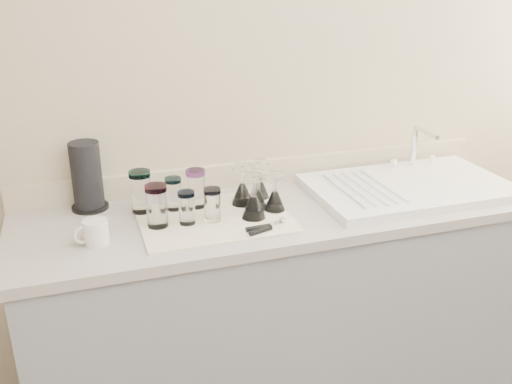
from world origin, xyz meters
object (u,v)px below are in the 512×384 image
object	(u,v)px
goblet_front_left	(254,204)
goblet_extra	(257,196)
tumbler_blue	(187,207)
goblet_back_right	(259,185)
goblet_front_right	(275,198)
tumbler_lavender	(212,204)
paper_towel_roll	(87,177)
tumbler_cyan	(174,193)
tumbler_purple	(196,188)
sink_unit	(409,186)
white_mug	(95,232)
tumbler_magenta	(157,206)
can_opener	(266,227)
goblet_back_left	(242,191)
tumbler_teal	(141,191)

from	to	relation	value
goblet_front_left	goblet_extra	bearing A→B (deg)	63.93
tumbler_blue	goblet_back_right	world-z (taller)	goblet_back_right
goblet_back_right	goblet_front_right	distance (m)	0.14
tumbler_lavender	paper_towel_roll	size ratio (longest dim) A/B	0.47
tumbler_cyan	tumbler_lavender	xyz separation A→B (m)	(0.11, -0.15, -0.00)
tumbler_purple	tumbler_blue	bearing A→B (deg)	-115.09
goblet_front_right	tumbler_lavender	bearing A→B (deg)	-174.81
goblet_back_right	goblet_front_left	distance (m)	0.20
sink_unit	tumbler_lavender	size ratio (longest dim) A/B	6.59
tumbler_cyan	tumbler_blue	distance (m)	0.14
tumbler_cyan	white_mug	xyz separation A→B (m)	(-0.30, -0.19, -0.03)
sink_unit	paper_towel_roll	bearing A→B (deg)	170.00
tumbler_magenta	goblet_front_right	bearing A→B (deg)	0.80
goblet_front_right	tumbler_magenta	bearing A→B (deg)	-179.20
tumbler_blue	goblet_front_left	world-z (taller)	goblet_front_left
goblet_front_right	can_opener	xyz separation A→B (m)	(-0.09, -0.16, -0.04)
tumbler_magenta	goblet_extra	bearing A→B (deg)	5.67
can_opener	goblet_front_left	bearing A→B (deg)	94.70
goblet_front_right	paper_towel_roll	bearing A→B (deg)	159.33
sink_unit	tumbler_magenta	distance (m)	1.05
sink_unit	goblet_front_left	size ratio (longest dim) A/B	5.09
goblet_front_left	white_mug	distance (m)	0.57
goblet_front_left	white_mug	xyz separation A→B (m)	(-0.57, -0.02, -0.02)
tumbler_purple	goblet_back_right	xyz separation A→B (m)	(0.26, 0.02, -0.03)
tumbler_cyan	goblet_front_right	bearing A→B (deg)	-19.17
tumbler_purple	goblet_front_left	xyz separation A→B (m)	(0.18, -0.17, -0.02)
goblet_back_left	goblet_extra	bearing A→B (deg)	-58.22
tumbler_teal	tumbler_magenta	xyz separation A→B (m)	(0.04, -0.15, -0.00)
goblet_back_right	paper_towel_roll	world-z (taller)	paper_towel_roll
goblet_back_left	goblet_front_right	xyz separation A→B (m)	(0.10, -0.09, -0.00)
goblet_front_left	goblet_extra	world-z (taller)	goblet_front_left
goblet_back_right	goblet_front_left	bearing A→B (deg)	-114.16
sink_unit	goblet_front_right	world-z (taller)	sink_unit
tumbler_lavender	can_opener	size ratio (longest dim) A/B	0.84
goblet_front_right	can_opener	world-z (taller)	goblet_front_right
goblet_back_left	goblet_front_right	world-z (taller)	goblet_back_left
sink_unit	goblet_extra	xyz separation A→B (m)	(-0.67, 0.00, 0.04)
white_mug	tumbler_teal	bearing A→B (deg)	48.62
tumbler_teal	can_opener	world-z (taller)	tumbler_teal
tumbler_teal	tumbler_blue	world-z (taller)	tumbler_teal
tumbler_cyan	goblet_extra	bearing A→B (deg)	-17.36
tumbler_cyan	goblet_back_left	distance (m)	0.26
sink_unit	tumbler_cyan	world-z (taller)	sink_unit
goblet_extra	tumbler_purple	bearing A→B (deg)	156.84
goblet_back_right	can_opener	size ratio (longest dim) A/B	0.99
tumbler_lavender	goblet_front_left	size ratio (longest dim) A/B	0.77
tumbler_lavender	goblet_extra	size ratio (longest dim) A/B	0.84
goblet_front_left	can_opener	size ratio (longest dim) A/B	1.09
goblet_back_right	goblet_front_left	xyz separation A→B (m)	(-0.08, -0.18, 0.00)
tumbler_teal	tumbler_cyan	bearing A→B (deg)	-7.66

